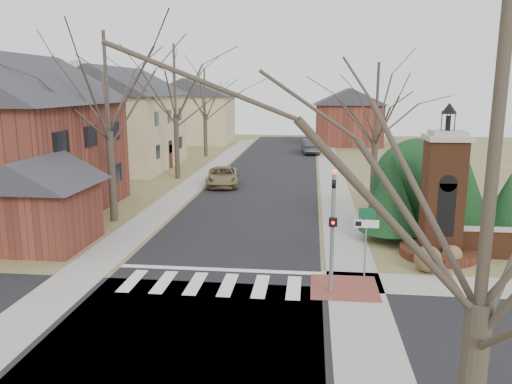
# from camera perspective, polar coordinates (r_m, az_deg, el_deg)

# --- Properties ---
(ground) EXTENTS (120.00, 120.00, 0.00)m
(ground) POSITION_cam_1_polar(r_m,az_deg,el_deg) (17.90, -5.60, -11.45)
(ground) COLOR brown
(ground) RESTS_ON ground
(main_street) EXTENTS (8.00, 70.00, 0.01)m
(main_street) POSITION_cam_1_polar(r_m,az_deg,el_deg) (38.88, 1.09, 1.39)
(main_street) COLOR black
(main_street) RESTS_ON ground
(cross_street) EXTENTS (120.00, 8.00, 0.01)m
(cross_street) POSITION_cam_1_polar(r_m,az_deg,el_deg) (15.26, -8.00, -15.81)
(cross_street) COLOR black
(cross_street) RESTS_ON ground
(crosswalk_zone) EXTENTS (8.00, 2.20, 0.02)m
(crosswalk_zone) POSITION_cam_1_polar(r_m,az_deg,el_deg) (18.62, -5.08, -10.46)
(crosswalk_zone) COLOR silver
(crosswalk_zone) RESTS_ON ground
(stop_bar) EXTENTS (8.00, 0.35, 0.02)m
(stop_bar) POSITION_cam_1_polar(r_m,az_deg,el_deg) (19.99, -4.22, -8.85)
(stop_bar) COLOR silver
(stop_bar) RESTS_ON ground
(sidewalk_right_main) EXTENTS (2.00, 60.00, 0.02)m
(sidewalk_right_main) POSITION_cam_1_polar(r_m,az_deg,el_deg) (38.75, 8.77, 1.22)
(sidewalk_right_main) COLOR gray
(sidewalk_right_main) RESTS_ON ground
(sidewalk_left) EXTENTS (2.00, 60.00, 0.02)m
(sidewalk_left) POSITION_cam_1_polar(r_m,az_deg,el_deg) (39.69, -6.41, 1.54)
(sidewalk_left) COLOR gray
(sidewalk_left) RESTS_ON ground
(curb_apron) EXTENTS (2.40, 2.40, 0.02)m
(curb_apron) POSITION_cam_1_polar(r_m,az_deg,el_deg) (18.51, 10.04, -10.73)
(curb_apron) COLOR brown
(curb_apron) RESTS_ON ground
(traffic_signal_pole) EXTENTS (0.28, 0.41, 4.50)m
(traffic_signal_pole) POSITION_cam_1_polar(r_m,az_deg,el_deg) (17.25, 8.77, -3.33)
(traffic_signal_pole) COLOR slate
(traffic_signal_pole) RESTS_ON ground
(sign_post) EXTENTS (0.90, 0.07, 2.75)m
(sign_post) POSITION_cam_1_polar(r_m,az_deg,el_deg) (18.88, 12.48, -4.15)
(sign_post) COLOR slate
(sign_post) RESTS_ON ground
(brick_gate_monument) EXTENTS (3.20, 3.20, 6.47)m
(brick_gate_monument) POSITION_cam_1_polar(r_m,az_deg,el_deg) (22.31, 20.44, -1.59)
(brick_gate_monument) COLOR #582E19
(brick_gate_monument) RESTS_ON ground
(house_brick_left) EXTENTS (9.80, 11.80, 9.42)m
(house_brick_left) POSITION_cam_1_polar(r_m,az_deg,el_deg) (30.96, -26.07, 6.20)
(house_brick_left) COLOR brown
(house_brick_left) RESTS_ON ground
(house_stucco_left) EXTENTS (9.80, 12.80, 9.28)m
(house_stucco_left) POSITION_cam_1_polar(r_m,az_deg,el_deg) (46.37, -15.33, 8.38)
(house_stucco_left) COLOR tan
(house_stucco_left) RESTS_ON ground
(garage_left) EXTENTS (4.80, 4.80, 4.29)m
(garage_left) POSITION_cam_1_polar(r_m,az_deg,el_deg) (24.31, -23.45, -0.60)
(garage_left) COLOR brown
(garage_left) RESTS_ON ground
(house_distant_left) EXTENTS (10.80, 8.80, 8.53)m
(house_distant_left) POSITION_cam_1_polar(r_m,az_deg,el_deg) (65.98, -7.32, 9.31)
(house_distant_left) COLOR tan
(house_distant_left) RESTS_ON ground
(house_distant_right) EXTENTS (8.80, 8.80, 7.30)m
(house_distant_right) POSITION_cam_1_polar(r_m,az_deg,el_deg) (64.31, 10.49, 8.61)
(house_distant_right) COLOR brown
(house_distant_right) RESTS_ON ground
(evergreen_near) EXTENTS (2.80, 2.80, 4.10)m
(evergreen_near) POSITION_cam_1_polar(r_m,az_deg,el_deg) (23.84, 15.13, -0.09)
(evergreen_near) COLOR #473D33
(evergreen_near) RESTS_ON ground
(evergreen_mid) EXTENTS (3.40, 3.40, 4.70)m
(evergreen_mid) POSITION_cam_1_polar(r_m,az_deg,el_deg) (25.64, 22.08, 0.95)
(evergreen_mid) COLOR #473D33
(evergreen_mid) RESTS_ON ground
(evergreen_far) EXTENTS (2.40, 2.40, 3.30)m
(evergreen_far) POSITION_cam_1_polar(r_m,az_deg,el_deg) (25.47, 26.88, -1.15)
(evergreen_far) COLOR #473D33
(evergreen_far) RESTS_ON ground
(evergreen_mass) EXTENTS (4.80, 4.80, 4.80)m
(evergreen_mass) POSITION_cam_1_polar(r_m,az_deg,el_deg) (26.56, 18.19, 1.14)
(evergreen_mass) COLOR black
(evergreen_mass) RESTS_ON ground
(bare_tree_0) EXTENTS (8.05, 8.05, 11.15)m
(bare_tree_0) POSITION_cam_1_polar(r_m,az_deg,el_deg) (27.20, -16.79, 12.69)
(bare_tree_0) COLOR #473D33
(bare_tree_0) RESTS_ON ground
(bare_tree_1) EXTENTS (8.40, 8.40, 11.64)m
(bare_tree_1) POSITION_cam_1_polar(r_m,az_deg,el_deg) (39.51, -9.30, 13.10)
(bare_tree_1) COLOR #473D33
(bare_tree_1) RESTS_ON ground
(bare_tree_2) EXTENTS (7.35, 7.35, 10.19)m
(bare_tree_2) POSITION_cam_1_polar(r_m,az_deg,el_deg) (52.25, -5.91, 11.74)
(bare_tree_2) COLOR #473D33
(bare_tree_2) RESTS_ON ground
(bare_tree_3) EXTENTS (7.00, 7.00, 9.70)m
(bare_tree_3) POSITION_cam_1_polar(r_m,az_deg,el_deg) (32.32, 13.71, 10.86)
(bare_tree_3) COLOR #473D33
(bare_tree_3) RESTS_ON ground
(bare_tree_4) EXTENTS (6.65, 6.65, 9.21)m
(bare_tree_4) POSITION_cam_1_polar(r_m,az_deg,el_deg) (7.52, 25.70, 5.29)
(bare_tree_4) COLOR #473D33
(bare_tree_4) RESTS_ON ground
(pickup_truck) EXTENTS (2.88, 5.12, 1.35)m
(pickup_truck) POSITION_cam_1_polar(r_m,az_deg,el_deg) (36.66, -3.84, 1.79)
(pickup_truck) COLOR olive
(pickup_truck) RESTS_ON ground
(distant_car) EXTENTS (2.25, 5.03, 1.60)m
(distant_car) POSITION_cam_1_polar(r_m,az_deg,el_deg) (54.86, 6.25, 5.22)
(distant_car) COLOR #373A40
(distant_car) RESTS_ON ground
(dry_shrub_left) EXTENTS (1.06, 1.06, 1.06)m
(dry_shrub_left) POSITION_cam_1_polar(r_m,az_deg,el_deg) (20.68, 19.05, -7.25)
(dry_shrub_left) COLOR brown
(dry_shrub_left) RESTS_ON ground
(dry_shrub_right) EXTENTS (0.80, 0.80, 0.80)m
(dry_shrub_right) POSITION_cam_1_polar(r_m,az_deg,el_deg) (21.91, 21.50, -6.70)
(dry_shrub_right) COLOR brown
(dry_shrub_right) RESTS_ON ground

